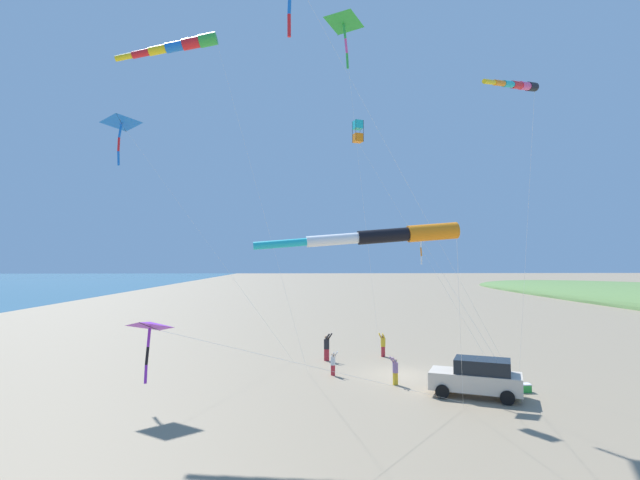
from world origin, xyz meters
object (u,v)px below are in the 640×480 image
Objects in this scene: parked_car at (477,377)px; person_child_green_jacket at (395,369)px; kite_windsock_rainbow_low_near at (388,236)px; kite_delta_orange_high_right at (122,123)px; person_child_grey_jacket at (383,344)px; kite_windsock_long_streamer_left at (519,86)px; cooler_box at (524,388)px; kite_delta_long_streamer_right at (153,327)px; person_adult_flyer at (327,346)px; person_bystander_far at (333,362)px; kite_windsock_small_distant at (180,46)px; kite_box_teal_far_right at (358,132)px; kite_delta_magenta_far_left at (421,239)px; kite_delta_checkered_midright at (343,24)px.

parked_car is 3.06× the size of person_child_green_jacket.
kite_delta_orange_high_right reaches higher than kite_windsock_rainbow_low_near.
kite_windsock_long_streamer_left is (3.45, -13.50, 13.32)m from person_child_grey_jacket.
kite_delta_long_streamer_right is (-15.32, -11.21, 4.65)m from cooler_box.
kite_windsock_rainbow_low_near is at bearing -87.06° from person_adult_flyer.
person_bystander_far is 0.07× the size of kite_windsock_small_distant.
person_adult_flyer is at bearing 121.35° from kite_windsock_long_streamer_left.
kite_windsock_rainbow_low_near is (-5.92, -7.54, 6.47)m from parked_car.
cooler_box is 26.61m from kite_windsock_small_distant.
kite_windsock_small_distant reaches higher than kite_windsock_rainbow_low_near.
parked_car is 0.31× the size of kite_box_teal_far_right.
person_bystander_far is 17.39m from kite_windsock_long_streamer_left.
kite_delta_magenta_far_left is (-2.81, 5.67, -6.36)m from kite_windsock_long_streamer_left.
person_bystander_far is at bearing 143.66° from person_child_green_jacket.
kite_windsock_rainbow_low_near reaches higher than person_child_green_jacket.
person_bystander_far is at bearing 144.51° from parked_car.
kite_box_teal_far_right is (14.47, -1.90, -0.84)m from kite_delta_orange_high_right.
kite_delta_long_streamer_right is at bearing -151.84° from kite_windsock_long_streamer_left.
kite_windsock_long_streamer_left is 8.97m from kite_delta_magenta_far_left.
kite_box_teal_far_right is at bearing 128.04° from person_child_green_jacket.
person_child_green_jacket is 7.73m from person_child_grey_jacket.
kite_windsock_rainbow_low_near reaches higher than person_bystander_far.
kite_delta_orange_high_right is (-16.94, -3.68, 14.27)m from person_child_grey_jacket.
kite_windsock_rainbow_low_near is at bearing -128.12° from parked_car.
kite_delta_magenta_far_left is (17.58, -4.16, -7.31)m from kite_delta_orange_high_right.
person_bystander_far is at bearing 156.58° from cooler_box.
kite_delta_magenta_far_left is 0.65× the size of kite_delta_long_streamer_right.
person_child_grey_jacket is at bearing 16.44° from person_adult_flyer.
person_bystander_far is at bearing 93.60° from kite_windsock_rainbow_low_near.
person_child_grey_jacket reaches higher than person_bystander_far.
kite_windsock_long_streamer_left reaches higher than kite_delta_long_streamer_right.
kite_windsock_small_distant is at bearing -152.12° from person_adult_flyer.
cooler_box is at bearing 43.73° from kite_windsock_rainbow_low_near.
kite_windsock_long_streamer_left reaches higher than parked_car.
person_child_green_jacket reaches higher than person_bystander_far.
person_bystander_far is at bearing 68.81° from kite_delta_long_streamer_right.
kite_delta_checkered_midright reaches higher than kite_windsock_small_distant.
kite_box_teal_far_right is (1.50, -0.21, 13.57)m from person_bystander_far.
kite_windsock_long_streamer_left is at bearing -25.72° from kite_delta_orange_high_right.
kite_delta_checkered_midright is (9.78, 2.10, 2.69)m from kite_windsock_small_distant.
kite_delta_long_streamer_right is at bearing -115.62° from person_child_grey_jacket.
kite_windsock_long_streamer_left is (7.49, -12.30, 13.22)m from person_adult_flyer.
kite_delta_magenta_far_left is 7.53m from kite_box_teal_far_right.
cooler_box is 0.03× the size of kite_delta_checkered_midright.
kite_windsock_rainbow_low_near is at bearing -50.51° from kite_windsock_small_distant.
person_bystander_far is 0.09× the size of kite_delta_orange_high_right.
person_child_grey_jacket is 0.08× the size of kite_windsock_small_distant.
person_adult_flyer is 0.15× the size of kite_delta_long_streamer_right.
kite_box_teal_far_right is at bearing 63.77° from kite_delta_long_streamer_right.
person_bystander_far is at bearing 151.85° from kite_delta_magenta_far_left.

